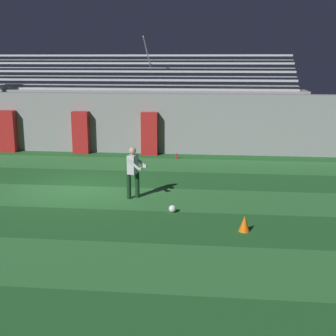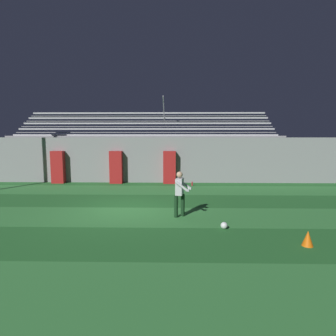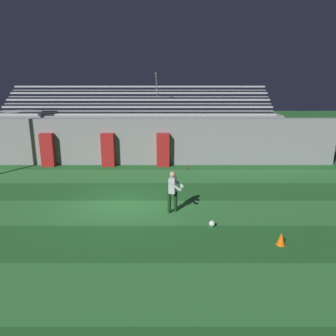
{
  "view_description": "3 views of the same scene",
  "coord_description": "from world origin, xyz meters",
  "px_view_note": "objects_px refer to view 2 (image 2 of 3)",
  "views": [
    {
      "loc": [
        4.75,
        -15.34,
        4.41
      ],
      "look_at": [
        3.18,
        -0.47,
        0.89
      ],
      "focal_mm": 50.0,
      "sensor_mm": 36.0,
      "label": 1
    },
    {
      "loc": [
        1.9,
        -11.04,
        3.01
      ],
      "look_at": [
        1.68,
        -0.38,
        1.72
      ],
      "focal_mm": 30.0,
      "sensor_mm": 36.0,
      "label": 2
    },
    {
      "loc": [
        1.93,
        -13.07,
        5.13
      ],
      "look_at": [
        1.96,
        -0.62,
        1.69
      ],
      "focal_mm": 35.0,
      "sensor_mm": 36.0,
      "label": 3
    }
  ],
  "objects_px": {
    "goalkeeper": "(180,191)",
    "soccer_ball": "(224,225)",
    "padding_pillar_gate_right": "(169,167)",
    "water_bottle": "(192,184)",
    "traffic_cone": "(308,238)",
    "padding_pillar_gate_left": "(116,167)",
    "padding_pillar_far_left": "(58,167)"
  },
  "relations": [
    {
      "from": "goalkeeper",
      "to": "soccer_ball",
      "type": "xyz_separation_m",
      "value": [
        1.38,
        -1.3,
        -0.84
      ]
    },
    {
      "from": "padding_pillar_gate_right",
      "to": "water_bottle",
      "type": "distance_m",
      "value": 1.79
    },
    {
      "from": "traffic_cone",
      "to": "padding_pillar_gate_left",
      "type": "bearing_deg",
      "value": 126.63
    },
    {
      "from": "goalkeeper",
      "to": "water_bottle",
      "type": "distance_m",
      "value": 6.32
    },
    {
      "from": "padding_pillar_far_left",
      "to": "traffic_cone",
      "type": "distance_m",
      "value": 14.46
    },
    {
      "from": "padding_pillar_gate_left",
      "to": "soccer_ball",
      "type": "height_order",
      "value": "padding_pillar_gate_left"
    },
    {
      "from": "padding_pillar_gate_left",
      "to": "padding_pillar_gate_right",
      "type": "relative_size",
      "value": 1.0
    },
    {
      "from": "padding_pillar_gate_right",
      "to": "goalkeeper",
      "type": "distance_m",
      "value": 7.02
    },
    {
      "from": "padding_pillar_gate_left",
      "to": "soccer_ball",
      "type": "relative_size",
      "value": 9.0
    },
    {
      "from": "soccer_ball",
      "to": "traffic_cone",
      "type": "relative_size",
      "value": 0.52
    },
    {
      "from": "padding_pillar_gate_right",
      "to": "traffic_cone",
      "type": "height_order",
      "value": "padding_pillar_gate_right"
    },
    {
      "from": "padding_pillar_far_left",
      "to": "goalkeeper",
      "type": "height_order",
      "value": "padding_pillar_far_left"
    },
    {
      "from": "goalkeeper",
      "to": "soccer_ball",
      "type": "bearing_deg",
      "value": -43.22
    },
    {
      "from": "padding_pillar_far_left",
      "to": "water_bottle",
      "type": "distance_m",
      "value": 8.29
    },
    {
      "from": "padding_pillar_far_left",
      "to": "soccer_ball",
      "type": "relative_size",
      "value": 9.0
    },
    {
      "from": "padding_pillar_gate_left",
      "to": "traffic_cone",
      "type": "height_order",
      "value": "padding_pillar_gate_left"
    },
    {
      "from": "padding_pillar_gate_left",
      "to": "padding_pillar_gate_right",
      "type": "height_order",
      "value": "same"
    },
    {
      "from": "padding_pillar_gate_right",
      "to": "water_bottle",
      "type": "xyz_separation_m",
      "value": [
        1.34,
        -0.8,
        -0.87
      ]
    },
    {
      "from": "padding_pillar_gate_right",
      "to": "padding_pillar_far_left",
      "type": "height_order",
      "value": "same"
    },
    {
      "from": "soccer_ball",
      "to": "water_bottle",
      "type": "xyz_separation_m",
      "value": [
        -0.53,
        7.5,
        0.01
      ]
    },
    {
      "from": "water_bottle",
      "to": "traffic_cone",
      "type": "bearing_deg",
      "value": -73.92
    },
    {
      "from": "padding_pillar_gate_left",
      "to": "soccer_ball",
      "type": "bearing_deg",
      "value": -58.19
    },
    {
      "from": "padding_pillar_gate_right",
      "to": "padding_pillar_gate_left",
      "type": "bearing_deg",
      "value": 180.0
    },
    {
      "from": "padding_pillar_gate_left",
      "to": "goalkeeper",
      "type": "xyz_separation_m",
      "value": [
        3.76,
        -7.0,
        -0.04
      ]
    },
    {
      "from": "padding_pillar_gate_right",
      "to": "traffic_cone",
      "type": "bearing_deg",
      "value": -68.03
    },
    {
      "from": "traffic_cone",
      "to": "water_bottle",
      "type": "bearing_deg",
      "value": 106.08
    },
    {
      "from": "padding_pillar_gate_right",
      "to": "goalkeeper",
      "type": "height_order",
      "value": "padding_pillar_gate_right"
    },
    {
      "from": "soccer_ball",
      "to": "padding_pillar_far_left",
      "type": "bearing_deg",
      "value": 136.48
    },
    {
      "from": "padding_pillar_gate_right",
      "to": "water_bottle",
      "type": "relative_size",
      "value": 8.25
    },
    {
      "from": "padding_pillar_gate_right",
      "to": "padding_pillar_far_left",
      "type": "xyz_separation_m",
      "value": [
        -6.87,
        0.0,
        0.0
      ]
    },
    {
      "from": "soccer_ball",
      "to": "padding_pillar_gate_right",
      "type": "bearing_deg",
      "value": 102.7
    },
    {
      "from": "soccer_ball",
      "to": "water_bottle",
      "type": "relative_size",
      "value": 0.92
    }
  ]
}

